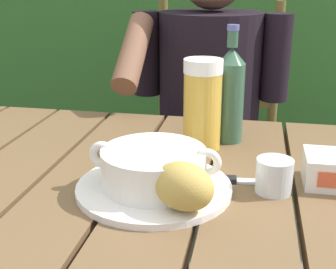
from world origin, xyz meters
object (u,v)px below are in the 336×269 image
object	(u,v)px
beer_glass	(202,104)
beer_bottle	(230,93)
serving_plate	(154,188)
bread_roll	(183,186)
person_eating	(207,108)
water_glass_small	(274,176)
soup_bowl	(154,166)
chair_near_diner	(212,152)
table_knife	(235,180)

from	to	relation	value
beer_glass	beer_bottle	size ratio (longest dim) A/B	0.75
serving_plate	bread_roll	world-z (taller)	bread_roll
person_eating	bread_roll	xyz separation A→B (m)	(0.04, -0.75, 0.09)
bread_roll	water_glass_small	size ratio (longest dim) A/B	1.97
soup_bowl	bread_roll	world-z (taller)	bread_roll
bread_roll	beer_bottle	distance (m)	0.36
chair_near_diner	bread_roll	size ratio (longest dim) A/B	8.10
beer_glass	chair_near_diner	bearing A→B (deg)	92.99
chair_near_diner	table_knife	size ratio (longest dim) A/B	6.91
chair_near_diner	soup_bowl	bearing A→B (deg)	-91.36
beer_bottle	soup_bowl	bearing A→B (deg)	-111.30
table_knife	water_glass_small	bearing A→B (deg)	-19.90
bread_roll	beer_bottle	bearing A→B (deg)	82.49
serving_plate	beer_bottle	xyz separation A→B (m)	(0.11, 0.28, 0.10)
water_glass_small	chair_near_diner	bearing A→B (deg)	102.17
soup_bowl	water_glass_small	world-z (taller)	soup_bowl
beer_bottle	table_knife	xyz separation A→B (m)	(0.03, -0.22, -0.11)
person_eating	serving_plate	size ratio (longest dim) A/B	4.47
beer_glass	beer_bottle	xyz separation A→B (m)	(0.05, 0.06, 0.01)
soup_bowl	beer_glass	world-z (taller)	beer_glass
person_eating	water_glass_small	bearing A→B (deg)	-73.90
water_glass_small	beer_glass	bearing A→B (deg)	128.25
beer_bottle	table_knife	world-z (taller)	beer_bottle
soup_bowl	chair_near_diner	bearing A→B (deg)	88.64
person_eating	water_glass_small	distance (m)	0.67
water_glass_small	table_knife	size ratio (longest dim) A/B	0.43
table_knife	beer_bottle	bearing A→B (deg)	97.06
beer_glass	table_knife	bearing A→B (deg)	-63.57
beer_glass	table_knife	world-z (taller)	beer_glass
chair_near_diner	soup_bowl	world-z (taller)	chair_near_diner
serving_plate	soup_bowl	bearing A→B (deg)	-116.57
chair_near_diner	person_eating	bearing A→B (deg)	-90.81
person_eating	bread_roll	distance (m)	0.76
bread_roll	water_glass_small	world-z (taller)	bread_roll
serving_plate	bread_roll	distance (m)	0.11
person_eating	bread_roll	size ratio (longest dim) A/B	9.62
water_glass_small	table_knife	bearing A→B (deg)	160.10
chair_near_diner	water_glass_small	xyz separation A→B (m)	(0.18, -0.85, 0.30)
water_glass_small	soup_bowl	bearing A→B (deg)	-169.87
chair_near_diner	serving_plate	world-z (taller)	chair_near_diner
chair_near_diner	person_eating	xyz separation A→B (m)	(-0.00, -0.20, 0.23)
chair_near_diner	soup_bowl	size ratio (longest dim) A/B	4.42
chair_near_diner	beer_glass	size ratio (longest dim) A/B	5.28
table_knife	chair_near_diner	bearing A→B (deg)	98.02
chair_near_diner	beer_bottle	bearing A→B (deg)	-81.63
serving_plate	beer_bottle	world-z (taller)	beer_bottle
beer_glass	water_glass_small	xyz separation A→B (m)	(0.15, -0.19, -0.07)
table_knife	person_eating	bearing A→B (deg)	100.87
person_eating	soup_bowl	distance (m)	0.69
soup_bowl	table_knife	distance (m)	0.16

